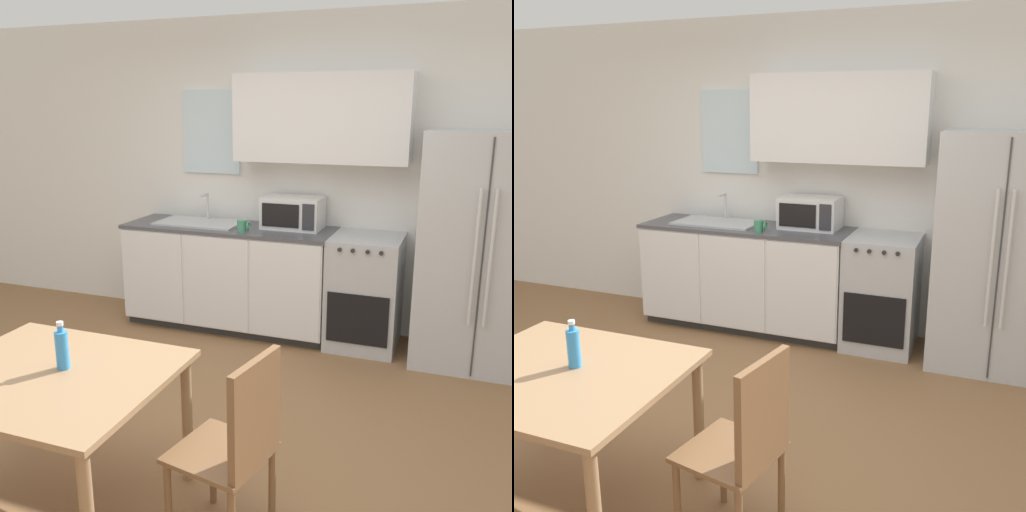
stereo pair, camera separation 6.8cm
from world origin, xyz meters
The scene contains 11 objects.
ground_plane centered at (0.00, 0.00, 0.00)m, with size 12.00×12.00×0.00m, color olive.
wall_back centered at (0.04, 2.18, 1.42)m, with size 12.00×0.38×2.70m.
kitchen_counter centered at (-0.46, 1.87, 0.47)m, with size 1.85×0.63×0.93m.
oven_range centered at (0.75, 1.88, 0.46)m, with size 0.56×0.62×0.93m.
refrigerator centered at (1.61, 1.84, 0.89)m, with size 0.91×0.72×1.78m.
kitchen_sink centered at (-0.75, 1.88, 0.95)m, with size 0.74×0.43×0.25m.
microwave centered at (0.09, 1.98, 1.07)m, with size 0.50×0.34×0.27m.
coffee_mug centered at (-0.26, 1.68, 0.98)m, with size 0.11×0.08×0.10m.
dining_table centered at (-0.29, -0.67, 0.63)m, with size 1.10×0.96×0.73m.
dining_chair_side centered at (0.63, -0.60, 0.54)m, with size 0.47×0.47×0.93m.
drink_bottle centered at (-0.26, -0.61, 0.83)m, with size 0.06×0.06×0.24m.
Camera 1 is at (1.47, -2.63, 1.93)m, focal length 40.00 mm.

